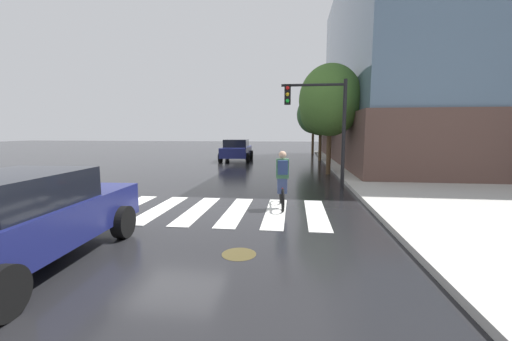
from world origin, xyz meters
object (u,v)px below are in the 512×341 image
sedan_mid (237,150)px  manhole_cover (239,254)px  cyclist (282,180)px  traffic_light_near (322,115)px  street_tree_near (330,100)px  sedan_near (20,219)px  street_tree_mid (321,112)px  fire_hydrant (351,163)px  street_tree_far (313,115)px

sedan_mid → manhole_cover: bearing=-79.4°
manhole_cover → cyclist: size_ratio=0.37×
traffic_light_near → street_tree_near: (0.75, 4.30, 0.96)m
sedan_near → sedan_mid: 18.90m
cyclist → street_tree_mid: (2.30, 15.04, 2.84)m
sedan_near → sedan_mid: size_ratio=0.97×
sedan_mid → traffic_light_near: size_ratio=1.15×
manhole_cover → traffic_light_near: 7.72m
sedan_near → street_tree_mid: 20.79m
traffic_light_near → fire_hydrant: (2.02, 5.00, -2.33)m
street_tree_mid → fire_hydrant: bearing=-80.7°
sedan_near → fire_hydrant: bearing=59.5°
manhole_cover → sedan_near: bearing=-165.0°
manhole_cover → fire_hydrant: size_ratio=0.82×
traffic_light_near → street_tree_far: 19.27m
manhole_cover → sedan_near: 3.70m
sedan_mid → cyclist: size_ratio=2.82×
sedan_mid → traffic_light_near: 12.50m
fire_hydrant → street_tree_far: size_ratio=0.14×
sedan_near → street_tree_far: bearing=76.8°
street_tree_far → sedan_mid: bearing=-127.3°
fire_hydrant → traffic_light_near: bearing=-112.0°
street_tree_far → fire_hydrant: bearing=-85.1°
manhole_cover → traffic_light_near: size_ratio=0.15×
sedan_mid → fire_hydrant: 9.60m
cyclist → street_tree_near: size_ratio=0.30×
traffic_light_near → street_tree_near: 4.47m
street_tree_near → street_tree_far: bearing=89.8°
traffic_light_near → cyclist: bearing=-112.8°
cyclist → street_tree_near: (2.14, 7.59, 2.98)m
manhole_cover → cyclist: bearing=79.7°
manhole_cover → street_tree_mid: size_ratio=0.12×
cyclist → fire_hydrant: (3.40, 8.29, -0.31)m
fire_hydrant → manhole_cover: bearing=-108.9°
cyclist → traffic_light_near: traffic_light_near is taller
manhole_cover → street_tree_far: size_ratio=0.11×
sedan_near → street_tree_mid: bearing=71.8°
cyclist → fire_hydrant: cyclist is taller
traffic_light_near → street_tree_mid: 11.81m
fire_hydrant → street_tree_mid: bearing=99.3°
sedan_mid → fire_hydrant: (7.41, -6.09, -0.31)m
sedan_mid → street_tree_near: street_tree_near is taller
cyclist → street_tree_far: street_tree_far is taller
manhole_cover → street_tree_near: size_ratio=0.11×
street_tree_mid → cyclist: bearing=-98.7°
cyclist → street_tree_near: street_tree_near is taller
fire_hydrant → cyclist: bearing=-112.3°
manhole_cover → traffic_light_near: bearing=73.5°
street_tree_near → street_tree_far: street_tree_far is taller
sedan_mid → fire_hydrant: size_ratio=6.17×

